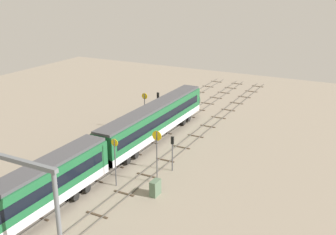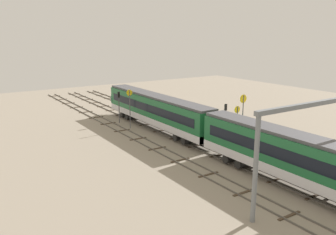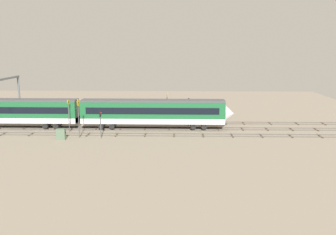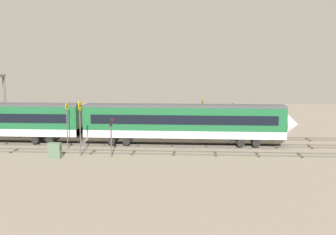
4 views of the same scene
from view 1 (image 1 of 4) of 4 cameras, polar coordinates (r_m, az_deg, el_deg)
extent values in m
plane|color=gray|center=(51.11, -4.90, -5.12)|extent=(102.13, 102.13, 0.00)
cube|color=#59544C|center=(48.67, 0.36, -6.22)|extent=(86.13, 0.07, 0.16)
cube|color=#59544C|center=(49.28, -1.13, -5.89)|extent=(86.13, 0.07, 0.16)
cube|color=#473828|center=(38.98, -10.10, -13.50)|extent=(0.24, 2.40, 0.08)
cube|color=#473828|center=(42.09, -6.30, -10.68)|extent=(0.24, 2.40, 0.08)
cube|color=#473828|center=(45.45, -3.10, -8.23)|extent=(0.24, 2.40, 0.08)
cube|color=#473828|center=(48.99, -0.39, -6.10)|extent=(0.24, 2.40, 0.08)
cube|color=#473828|center=(52.69, 1.94, -4.26)|extent=(0.24, 2.40, 0.08)
cube|color=#473828|center=(56.51, 3.94, -2.65)|extent=(0.24, 2.40, 0.08)
cube|color=#473828|center=(60.42, 5.69, -1.25)|extent=(0.24, 2.40, 0.08)
cube|color=#473828|center=(64.42, 7.22, -0.02)|extent=(0.24, 2.40, 0.08)
cube|color=#473828|center=(68.49, 8.56, 1.07)|extent=(0.24, 2.40, 0.08)
cube|color=#473828|center=(72.61, 9.76, 2.03)|extent=(0.24, 2.40, 0.08)
cube|color=#473828|center=(76.77, 10.83, 2.89)|extent=(0.24, 2.40, 0.08)
cube|color=#473828|center=(80.98, 11.79, 3.66)|extent=(0.24, 2.40, 0.08)
cube|color=#473828|center=(85.22, 12.65, 4.35)|extent=(0.24, 2.40, 0.08)
cube|color=#59544C|center=(50.72, -4.22, -5.20)|extent=(86.13, 0.07, 0.16)
cube|color=#59544C|center=(51.44, -5.58, -4.88)|extent=(86.13, 0.07, 0.16)
cube|color=#473828|center=(39.92, -17.95, -13.35)|extent=(0.24, 2.40, 0.08)
cube|color=#473828|center=(42.40, -13.99, -10.94)|extent=(0.24, 2.40, 0.08)
cube|color=#473828|center=(45.11, -10.55, -8.76)|extent=(0.24, 2.40, 0.08)
cube|color=#473828|center=(48.02, -7.54, -6.82)|extent=(0.24, 2.40, 0.08)
cube|color=#473828|center=(51.09, -4.91, -5.08)|extent=(0.24, 2.40, 0.08)
cube|color=#473828|center=(54.30, -2.59, -3.54)|extent=(0.24, 2.40, 0.08)
cube|color=#473828|center=(57.63, -0.54, -2.17)|extent=(0.24, 2.40, 0.08)
cube|color=#473828|center=(61.04, 1.28, -0.94)|extent=(0.24, 2.40, 0.08)
cube|color=#473828|center=(64.54, 2.90, 0.15)|extent=(0.24, 2.40, 0.08)
cube|color=#473828|center=(68.11, 4.35, 1.13)|extent=(0.24, 2.40, 0.08)
cube|color=#473828|center=(71.73, 5.66, 2.01)|extent=(0.24, 2.40, 0.08)
cube|color=#473828|center=(75.40, 6.85, 2.80)|extent=(0.24, 2.40, 0.08)
cube|color=#473828|center=(79.11, 7.92, 3.52)|extent=(0.24, 2.40, 0.08)
cube|color=#473828|center=(82.86, 8.90, 4.18)|extent=(0.24, 2.40, 0.08)
cube|color=#473828|center=(86.65, 9.80, 4.77)|extent=(0.24, 2.40, 0.08)
cube|color=#59544C|center=(53.09, -8.41, -4.23)|extent=(86.13, 0.07, 0.16)
cube|color=#59544C|center=(53.89, -9.65, -3.94)|extent=(86.13, 0.07, 0.16)
cube|color=#473828|center=(42.78, -22.67, -11.64)|extent=(0.24, 2.40, 0.08)
cube|color=#473828|center=(45.48, -18.08, -9.19)|extent=(0.24, 2.40, 0.08)
cube|color=#473828|center=(48.49, -14.08, -6.99)|extent=(0.24, 2.40, 0.08)
cube|color=#473828|center=(51.78, -10.60, -5.02)|extent=(0.24, 2.40, 0.08)
cube|color=#473828|center=(55.28, -7.56, -3.28)|extent=(0.24, 2.40, 0.08)
cube|color=#473828|center=(58.96, -4.91, -1.74)|extent=(0.24, 2.40, 0.08)
cube|color=#473828|center=(62.80, -2.57, -0.39)|extent=(0.24, 2.40, 0.08)
cube|color=#473828|center=(66.75, -0.51, 0.81)|extent=(0.24, 2.40, 0.08)
cube|color=#473828|center=(70.81, 1.31, 1.87)|extent=(0.24, 2.40, 0.08)
cube|color=#473828|center=(74.95, 2.94, 2.82)|extent=(0.24, 2.40, 0.08)
cube|color=#473828|center=(79.17, 4.40, 3.66)|extent=(0.24, 2.40, 0.08)
cube|color=#473828|center=(83.45, 5.72, 4.41)|extent=(0.24, 2.40, 0.08)
cube|color=#473828|center=(87.78, 6.90, 5.09)|extent=(0.24, 2.40, 0.08)
cube|color=#1E6638|center=(54.37, -1.93, -0.32)|extent=(24.00, 2.90, 3.60)
cube|color=silver|center=(54.83, -1.92, -1.65)|extent=(24.00, 2.94, 0.90)
cube|color=#4C4C51|center=(53.77, -1.96, 1.64)|extent=(24.00, 2.50, 0.30)
cube|color=black|center=(53.56, -0.58, -0.12)|extent=(22.00, 0.04, 1.10)
cube|color=black|center=(54.93, -3.26, 0.34)|extent=(22.00, 0.04, 1.10)
cylinder|color=black|center=(48.48, -6.93, -5.79)|extent=(0.90, 2.70, 0.90)
cylinder|color=black|center=(49.83, -5.76, -5.04)|extent=(0.90, 2.70, 0.90)
cylinder|color=black|center=(60.77, 1.24, -0.47)|extent=(0.90, 2.70, 0.90)
cylinder|color=black|center=(62.30, 1.98, 0.02)|extent=(0.90, 2.70, 0.90)
cube|color=#1E6638|center=(36.86, -21.69, -11.58)|extent=(24.00, 2.90, 3.60)
cube|color=silver|center=(37.53, -21.44, -13.37)|extent=(24.00, 2.94, 0.90)
cube|color=#4C4C51|center=(35.96, -22.07, -8.89)|extent=(24.00, 2.50, 0.30)
cube|color=black|center=(35.66, -20.20, -11.67)|extent=(22.00, 0.04, 1.10)
cylinder|color=black|center=(41.94, -14.32, -10.43)|extent=(0.90, 2.70, 0.90)
cylinder|color=black|center=(43.10, -12.73, -9.45)|extent=(0.90, 2.70, 0.90)
cone|color=silver|center=(65.34, 3.61, 2.79)|extent=(1.60, 3.24, 3.24)
cylinder|color=slate|center=(31.32, -15.32, -14.16)|extent=(0.36, 0.36, 7.98)
cylinder|color=#4C4C51|center=(42.53, -7.52, -6.44)|extent=(0.12, 0.12, 5.31)
cylinder|color=yellow|center=(41.65, -7.62, -3.57)|extent=(0.05, 0.81, 0.81)
cube|color=black|center=(41.67, -7.60, -3.55)|extent=(0.02, 0.37, 0.12)
cylinder|color=#4C4C51|center=(42.68, -1.59, -5.73)|extent=(0.12, 0.12, 5.92)
cylinder|color=yellow|center=(41.75, -1.60, -2.62)|extent=(0.05, 1.09, 1.09)
cube|color=black|center=(41.77, -1.58, -2.61)|extent=(0.02, 0.49, 0.12)
cylinder|color=#4C4C51|center=(57.68, -3.33, 0.74)|extent=(0.12, 0.12, 5.62)
cylinder|color=yellow|center=(57.01, -3.35, 3.06)|extent=(0.05, 0.89, 0.89)
cube|color=black|center=(57.04, -3.34, 3.07)|extent=(0.02, 0.40, 0.12)
cylinder|color=#4C4C51|center=(45.85, 0.63, -5.71)|extent=(0.14, 0.14, 3.30)
cube|color=black|center=(45.02, 0.64, -3.28)|extent=(0.20, 0.32, 0.90)
sphere|color=red|center=(45.04, 0.70, -3.00)|extent=(0.20, 0.20, 0.20)
sphere|color=#262626|center=(45.19, 0.70, -3.46)|extent=(0.20, 0.20, 0.20)
cylinder|color=#4C4C51|center=(61.02, -1.42, 0.97)|extent=(0.14, 0.14, 3.95)
cube|color=black|center=(60.32, -1.44, 3.16)|extent=(0.20, 0.32, 0.90)
sphere|color=green|center=(60.36, -1.39, 3.36)|extent=(0.20, 0.20, 0.20)
sphere|color=#262626|center=(60.47, -1.39, 3.00)|extent=(0.20, 0.20, 0.20)
cube|color=#597259|center=(41.23, -1.82, -9.99)|extent=(1.30, 0.70, 1.64)
cube|color=#333333|center=(41.62, -1.37, -9.31)|extent=(0.02, 0.49, 0.24)
camera|label=2|loc=(51.53, -58.84, 1.66)|focal=37.92mm
camera|label=3|loc=(59.18, 60.84, 2.39)|focal=37.68mm
camera|label=4|loc=(51.52, 50.14, -0.35)|focal=41.20mm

